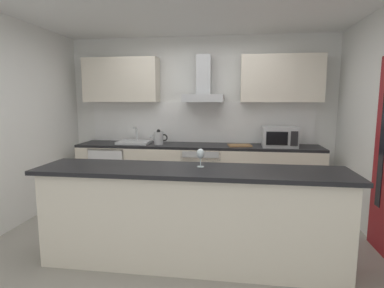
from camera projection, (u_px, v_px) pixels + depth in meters
The scene contains 16 objects.
ground at pixel (182, 240), 3.60m from camera, with size 5.29×4.45×0.02m, color gray.
ceiling at pixel (181, 2), 3.23m from camera, with size 5.29×4.45×0.02m, color white.
wall_back at pixel (200, 118), 5.17m from camera, with size 5.29×0.12×2.60m, color white.
wall_left at pixel (1, 125), 3.72m from camera, with size 0.12×4.45×2.60m, color white.
backsplash_tile at pixel (200, 122), 5.10m from camera, with size 3.64×0.02×0.66m, color white.
counter_back at pixel (197, 173), 4.91m from camera, with size 3.77×0.60×0.90m.
counter_island at pixel (191, 217), 2.99m from camera, with size 2.95×0.64×0.96m.
upper_cabinets at pixel (199, 79), 4.85m from camera, with size 3.72×0.32×0.70m.
oven at pixel (202, 173), 4.87m from camera, with size 0.60×0.62×0.80m.
refrigerator at pixel (113, 172), 5.08m from camera, with size 0.58×0.60×0.85m.
microwave at pixel (279, 137), 4.60m from camera, with size 0.50×0.38×0.30m.
sink at pixel (135, 142), 4.97m from camera, with size 0.50×0.40×0.26m.
kettle at pixel (159, 138), 4.86m from camera, with size 0.29×0.15×0.24m.
range_hood at pixel (204, 87), 4.81m from camera, with size 0.62×0.45×0.72m.
wine_glass at pixel (200, 154), 2.97m from camera, with size 0.08×0.08×0.18m.
chopping_board at pixel (240, 145), 4.71m from camera, with size 0.34×0.22×0.02m, color #9E7247.
Camera 1 is at (0.59, -3.36, 1.60)m, focal length 29.07 mm.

